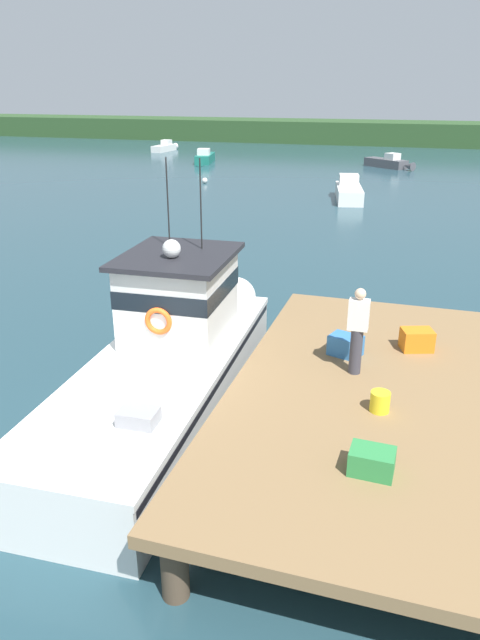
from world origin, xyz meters
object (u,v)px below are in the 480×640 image
(moored_boat_outer_mooring, at_px, (389,163))
(mooring_buoy_inshore, at_px, (205,180))
(crate_stack_mid_dock, at_px, (417,340))
(moored_boat_far_left, at_px, (165,147))
(main_fishing_boat, at_px, (170,358))
(deckhand_by_the_boat, at_px, (358,329))
(crate_single_far, at_px, (346,345))
(moored_boat_mid_harbor, at_px, (204,158))
(crate_stack_near_edge, at_px, (372,461))
(bait_bucket, at_px, (380,402))
(moored_boat_off_the_point, at_px, (349,191))

(moored_boat_outer_mooring, relative_size, mooring_buoy_inshore, 11.45)
(crate_stack_mid_dock, relative_size, moored_boat_far_left, 0.14)
(main_fishing_boat, distance_m, deckhand_by_the_boat, 3.80)
(mooring_buoy_inshore, bearing_deg, moored_boat_far_left, 121.01)
(crate_single_far, bearing_deg, deckhand_by_the_boat, -69.68)
(moored_boat_mid_harbor, bearing_deg, moored_boat_outer_mooring, 5.13)
(crate_stack_near_edge, bearing_deg, moored_boat_far_left, 116.96)
(moored_boat_far_left, xyz_separation_m, mooring_buoy_inshore, (11.18, -18.59, -0.19))
(crate_stack_near_edge, distance_m, moored_boat_far_left, 55.29)
(crate_stack_near_edge, bearing_deg, moored_boat_mid_harbor, 113.41)
(crate_stack_near_edge, relative_size, bait_bucket, 1.76)
(main_fishing_boat, relative_size, moored_boat_outer_mooring, 2.35)
(crate_stack_mid_dock, relative_size, crate_stack_near_edge, 1.00)
(moored_boat_off_the_point, height_order, moored_boat_mid_harbor, moored_boat_off_the_point)
(deckhand_by_the_boat, bearing_deg, bait_bucket, -66.18)
(moored_boat_outer_mooring, bearing_deg, moored_boat_far_left, 163.42)
(crate_stack_mid_dock, bearing_deg, bait_bucket, -100.63)
(crate_stack_mid_dock, bearing_deg, deckhand_by_the_boat, -127.13)
(moored_boat_off_the_point, bearing_deg, moored_boat_far_left, 134.32)
(deckhand_by_the_boat, height_order, mooring_buoy_inshore, deckhand_by_the_boat)
(bait_bucket, height_order, moored_boat_far_left, bait_bucket)
(main_fishing_boat, height_order, crate_single_far, main_fishing_boat)
(moored_boat_outer_mooring, bearing_deg, mooring_buoy_inshore, -133.52)
(moored_boat_mid_harbor, distance_m, moored_boat_far_left, 10.82)
(bait_bucket, height_order, moored_boat_off_the_point, bait_bucket)
(main_fishing_boat, height_order, moored_boat_off_the_point, main_fishing_boat)
(crate_single_far, relative_size, moored_boat_outer_mooring, 0.14)
(moored_boat_mid_harbor, xyz_separation_m, mooring_buoy_inshore, (3.96, -10.53, -0.24))
(moored_boat_far_left, bearing_deg, moored_boat_outer_mooring, -16.58)
(crate_single_far, distance_m, moored_boat_far_left, 51.65)
(main_fishing_boat, bearing_deg, crate_stack_near_edge, -34.25)
(crate_stack_near_edge, bearing_deg, deckhand_by_the_boat, 101.23)
(bait_bucket, bearing_deg, deckhand_by_the_boat, 113.82)
(main_fishing_boat, relative_size, moored_boat_far_left, 2.30)
(moored_boat_mid_harbor, bearing_deg, mooring_buoy_inshore, -69.41)
(crate_single_far, relative_size, bait_bucket, 1.76)
(crate_single_far, height_order, mooring_buoy_inshore, crate_single_far)
(main_fishing_boat, relative_size, crate_stack_mid_dock, 16.46)
(moored_boat_mid_harbor, bearing_deg, crate_stack_mid_dock, -63.60)
(moored_boat_off_the_point, xyz_separation_m, mooring_buoy_inshore, (-10.04, 3.13, -0.28))
(main_fishing_boat, bearing_deg, moored_boat_mid_harbor, 109.54)
(moored_boat_off_the_point, height_order, moored_boat_far_left, moored_boat_off_the_point)
(deckhand_by_the_boat, bearing_deg, main_fishing_boat, -179.05)
(moored_boat_far_left, bearing_deg, moored_boat_off_the_point, -45.68)
(moored_boat_outer_mooring, bearing_deg, crate_single_far, -87.45)
(crate_stack_near_edge, bearing_deg, crate_single_far, 103.08)
(moored_boat_outer_mooring, bearing_deg, moored_boat_mid_harbor, -174.87)
(moored_boat_outer_mooring, bearing_deg, bait_bucket, -86.42)
(main_fishing_boat, distance_m, moored_boat_far_left, 50.86)
(crate_stack_mid_dock, xyz_separation_m, deckhand_by_the_boat, (-1.05, -1.39, 0.65))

